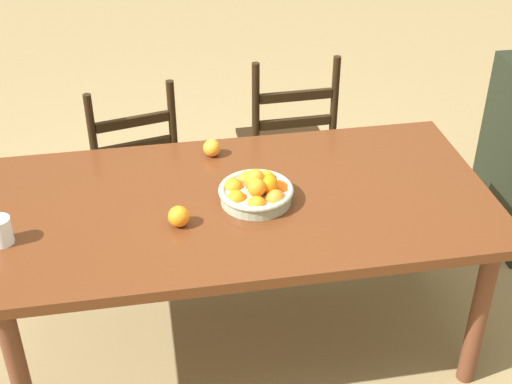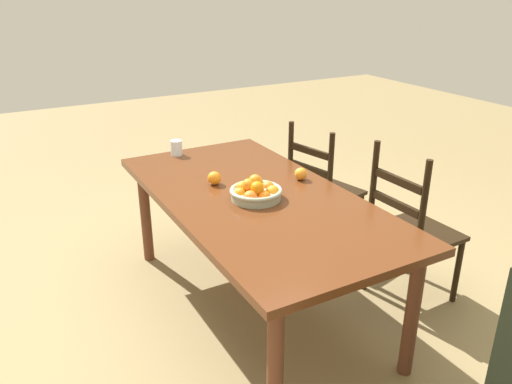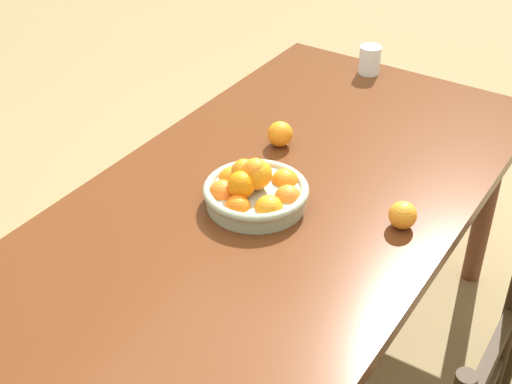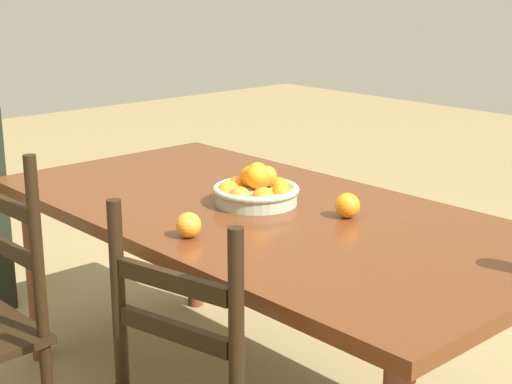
{
  "view_description": "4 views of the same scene",
  "coord_description": "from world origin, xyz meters",
  "px_view_note": "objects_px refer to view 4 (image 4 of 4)",
  "views": [
    {
      "loc": [
        -0.34,
        -2.24,
        2.23
      ],
      "look_at": [
        0.05,
        -0.02,
        0.77
      ],
      "focal_mm": 50.1,
      "sensor_mm": 36.0,
      "label": 1
    },
    {
      "loc": [
        2.25,
        -1.25,
        1.82
      ],
      "look_at": [
        0.05,
        -0.02,
        0.77
      ],
      "focal_mm": 35.64,
      "sensor_mm": 36.0,
      "label": 2
    },
    {
      "loc": [
        1.39,
        0.85,
        1.87
      ],
      "look_at": [
        0.05,
        -0.02,
        0.77
      ],
      "focal_mm": 51.11,
      "sensor_mm": 36.0,
      "label": 3
    },
    {
      "loc": [
        -1.75,
        1.62,
        1.44
      ],
      "look_at": [
        0.05,
        -0.02,
        0.77
      ],
      "focal_mm": 54.48,
      "sensor_mm": 36.0,
      "label": 4
    }
  ],
  "objects_px": {
    "orange_loose_0": "(189,225)",
    "orange_loose_1": "(347,205)",
    "dining_table": "(261,230)",
    "fruit_bowl": "(256,190)"
  },
  "relations": [
    {
      "from": "dining_table",
      "to": "fruit_bowl",
      "type": "height_order",
      "value": "fruit_bowl"
    },
    {
      "from": "orange_loose_1",
      "to": "fruit_bowl",
      "type": "bearing_deg",
      "value": 19.35
    },
    {
      "from": "dining_table",
      "to": "orange_loose_0",
      "type": "distance_m",
      "value": 0.37
    },
    {
      "from": "orange_loose_1",
      "to": "orange_loose_0",
      "type": "bearing_deg",
      "value": 69.46
    },
    {
      "from": "dining_table",
      "to": "fruit_bowl",
      "type": "relative_size",
      "value": 6.72
    },
    {
      "from": "dining_table",
      "to": "orange_loose_1",
      "type": "relative_size",
      "value": 24.64
    },
    {
      "from": "orange_loose_0",
      "to": "orange_loose_1",
      "type": "relative_size",
      "value": 0.94
    },
    {
      "from": "dining_table",
      "to": "orange_loose_0",
      "type": "xyz_separation_m",
      "value": [
        -0.07,
        0.35,
        0.11
      ]
    },
    {
      "from": "orange_loose_0",
      "to": "dining_table",
      "type": "bearing_deg",
      "value": -78.29
    },
    {
      "from": "orange_loose_1",
      "to": "dining_table",
      "type": "bearing_deg",
      "value": 27.5
    }
  ]
}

